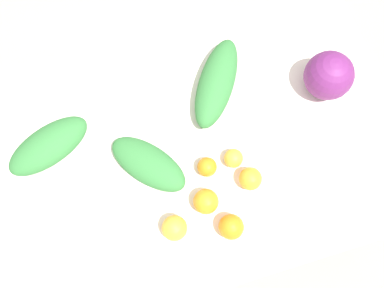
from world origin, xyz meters
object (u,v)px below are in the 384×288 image
(greens_bunch_kale, at_px, (148,164))
(orange_5, at_px, (233,158))
(greens_bunch_scallion, at_px, (217,83))
(cabbage_purple, at_px, (329,76))
(orange_0, at_px, (206,201))
(orange_2, at_px, (250,179))
(greens_bunch_beet_tops, at_px, (49,146))
(orange_1, at_px, (231,227))
(orange_3, at_px, (207,167))
(orange_4, at_px, (174,228))

(greens_bunch_kale, relative_size, orange_5, 4.39)
(greens_bunch_scallion, height_order, orange_5, greens_bunch_scallion)
(cabbage_purple, xyz_separation_m, orange_0, (-0.54, -0.29, -0.04))
(orange_2, bearing_deg, greens_bunch_beet_tops, 153.90)
(orange_2, relative_size, orange_5, 1.18)
(cabbage_purple, height_order, orange_0, cabbage_purple)
(cabbage_purple, height_order, orange_1, cabbage_purple)
(greens_bunch_scallion, bearing_deg, orange_0, -112.28)
(orange_3, bearing_deg, greens_bunch_kale, 160.81)
(greens_bunch_scallion, distance_m, orange_1, 0.51)
(greens_bunch_beet_tops, height_order, orange_2, greens_bunch_beet_tops)
(cabbage_purple, xyz_separation_m, orange_4, (-0.66, -0.34, -0.04))
(orange_0, relative_size, orange_4, 1.01)
(orange_4, bearing_deg, greens_bunch_kale, 96.38)
(greens_bunch_scallion, distance_m, orange_5, 0.28)
(greens_bunch_kale, xyz_separation_m, orange_3, (0.19, -0.06, -0.01))
(greens_bunch_beet_tops, relative_size, orange_4, 3.60)
(greens_bunch_kale, distance_m, orange_0, 0.23)
(greens_bunch_kale, xyz_separation_m, orange_1, (0.20, -0.28, 0.00))
(greens_bunch_scallion, relative_size, orange_0, 4.28)
(greens_bunch_scallion, height_order, orange_3, greens_bunch_scallion)
(greens_bunch_kale, bearing_deg, orange_3, -19.19)
(orange_2, height_order, orange_5, orange_2)
(greens_bunch_beet_tops, bearing_deg, greens_bunch_kale, -27.06)
(greens_bunch_beet_tops, distance_m, orange_0, 0.56)
(greens_bunch_beet_tops, bearing_deg, cabbage_purple, -2.42)
(orange_2, bearing_deg, orange_0, -169.31)
(cabbage_purple, relative_size, orange_4, 2.07)
(cabbage_purple, height_order, greens_bunch_beet_tops, cabbage_purple)
(orange_4, bearing_deg, orange_5, 33.42)
(greens_bunch_kale, height_order, orange_0, orange_0)
(orange_4, bearing_deg, greens_bunch_scallion, 57.66)
(orange_1, distance_m, orange_2, 0.17)
(greens_bunch_beet_tops, bearing_deg, orange_5, -20.33)
(orange_3, distance_m, orange_5, 0.09)
(cabbage_purple, bearing_deg, orange_4, -152.34)
(cabbage_purple, height_order, greens_bunch_kale, cabbage_purple)
(orange_0, height_order, orange_5, orange_0)
(greens_bunch_kale, bearing_deg, cabbage_purple, 9.56)
(orange_0, relative_size, orange_2, 1.09)
(greens_bunch_kale, bearing_deg, orange_0, -50.26)
(orange_5, bearing_deg, cabbage_purple, 23.65)
(orange_1, bearing_deg, greens_bunch_scallion, 77.64)
(greens_bunch_scallion, xyz_separation_m, orange_3, (-0.12, -0.28, -0.02))
(greens_bunch_kale, xyz_separation_m, orange_2, (0.31, -0.15, -0.00))
(orange_4, xyz_separation_m, orange_5, (0.25, 0.17, -0.01))
(greens_bunch_scallion, xyz_separation_m, greens_bunch_beet_tops, (-0.61, -0.06, -0.00))
(greens_bunch_kale, bearing_deg, greens_bunch_scallion, 35.17)
(greens_bunch_beet_tops, distance_m, orange_1, 0.67)
(greens_bunch_beet_tops, xyz_separation_m, orange_4, (0.33, -0.39, -0.00))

